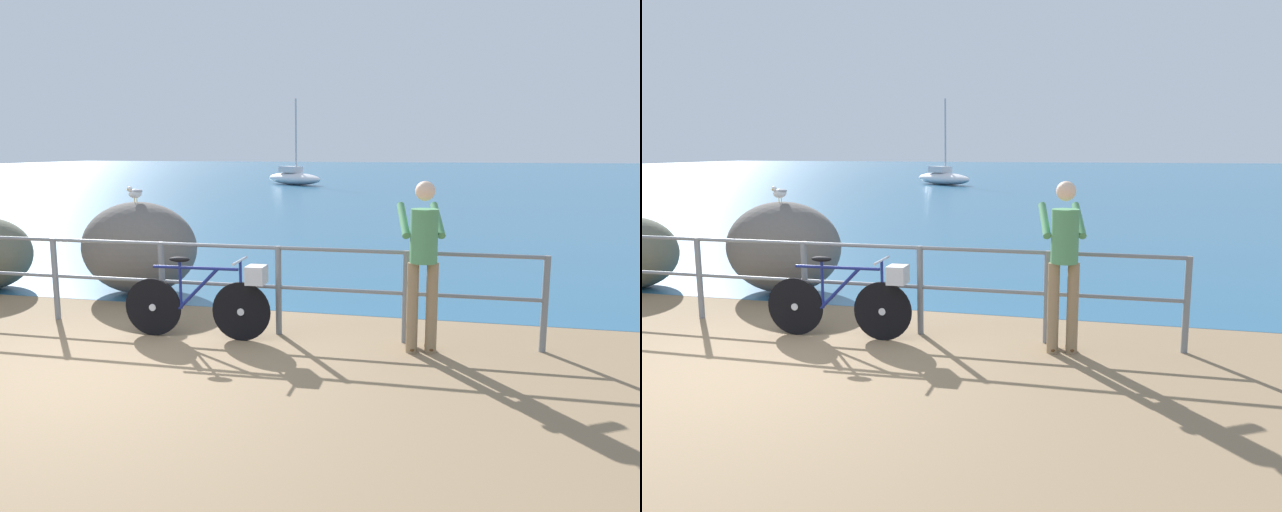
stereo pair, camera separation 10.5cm
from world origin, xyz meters
TOP-DOWN VIEW (x-y plane):
  - ground_plane at (0.00, 20.00)m, footprint 120.00×120.00m
  - sea_surface at (0.00, 47.72)m, footprint 120.00×90.00m
  - promenade_railing at (0.00, 1.74)m, footprint 8.69×0.07m
  - bicycle at (0.74, 1.39)m, footprint 1.70×0.48m
  - person_at_railing at (3.06, 1.46)m, footprint 0.55×0.67m
  - breakwater_boulder_main at (-1.14, 3.30)m, footprint 1.72×1.33m
  - seagull at (-1.13, 3.23)m, footprint 0.16×0.34m
  - sailboat at (-6.29, 30.74)m, footprint 4.35×3.59m

SIDE VIEW (x-z plane):
  - ground_plane at x=0.00m, z-range -0.10..0.00m
  - sea_surface at x=0.00m, z-range 0.00..0.01m
  - sailboat at x=-6.29m, z-range -2.03..2.87m
  - bicycle at x=0.74m, z-range 0.00..0.92m
  - promenade_railing at x=0.00m, z-range 0.13..1.15m
  - breakwater_boulder_main at x=-1.14m, z-range 0.00..1.34m
  - person_at_railing at x=3.06m, z-range 0.10..1.88m
  - seagull at x=-1.13m, z-range 1.36..1.60m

